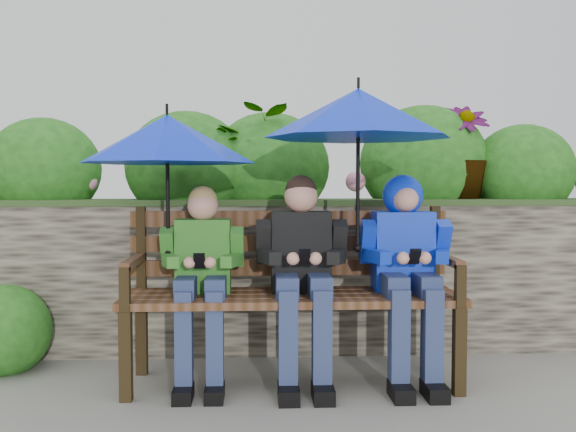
{
  "coord_description": "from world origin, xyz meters",
  "views": [
    {
      "loc": [
        -0.19,
        -3.59,
        1.14
      ],
      "look_at": [
        0.0,
        0.1,
        0.95
      ],
      "focal_mm": 40.0,
      "sensor_mm": 36.0,
      "label": 1
    }
  ],
  "objects": [
    {
      "name": "ground",
      "position": [
        0.0,
        0.0,
        0.0
      ],
      "size": [
        60.0,
        60.0,
        0.0
      ],
      "primitive_type": "plane",
      "color": "slate",
      "rests_on": "ground"
    },
    {
      "name": "garden_backdrop",
      "position": [
        -0.09,
        1.6,
        0.6
      ],
      "size": [
        8.0,
        2.88,
        1.74
      ],
      "color": "#2E2A24",
      "rests_on": "ground"
    },
    {
      "name": "park_bench",
      "position": [
        0.02,
        0.07,
        0.57
      ],
      "size": [
        1.89,
        0.56,
        1.0
      ],
      "color": "black",
      "rests_on": "ground"
    },
    {
      "name": "boy_left",
      "position": [
        -0.49,
        -0.02,
        0.65
      ],
      "size": [
        0.46,
        0.54,
        1.12
      ],
      "color": "#26831D",
      "rests_on": "ground"
    },
    {
      "name": "boy_middle",
      "position": [
        0.07,
        -0.02,
        0.67
      ],
      "size": [
        0.51,
        0.59,
        1.19
      ],
      "color": "black",
      "rests_on": "ground"
    },
    {
      "name": "boy_right",
      "position": [
        0.67,
        -0.01,
        0.72
      ],
      "size": [
        0.51,
        0.62,
        1.19
      ],
      "color": "#0016B7",
      "rests_on": "ground"
    },
    {
      "name": "umbrella_left",
      "position": [
        -0.68,
        0.02,
        1.39
      ],
      "size": [
        0.98,
        0.98,
        0.85
      ],
      "color": "#001ECF",
      "rests_on": "ground"
    },
    {
      "name": "umbrella_right",
      "position": [
        0.38,
        -0.04,
        1.53
      ],
      "size": [
        1.05,
        1.05,
        0.97
      ],
      "color": "#001ECF",
      "rests_on": "ground"
    }
  ]
}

